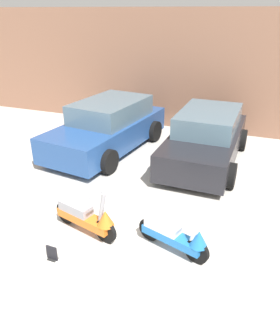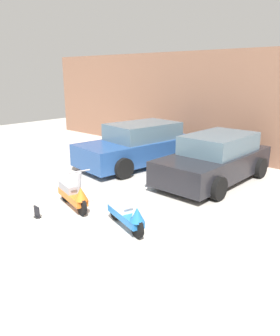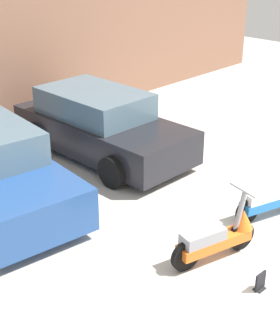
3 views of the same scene
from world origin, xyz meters
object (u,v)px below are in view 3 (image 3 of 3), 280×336
at_px(scooter_front_right, 274,197).
at_px(car_rear_center, 101,125).
at_px(scooter_front_left, 218,236).
at_px(placard_near_left_scooter, 260,282).

bearing_deg(scooter_front_right, car_rear_center, 111.53).
relative_size(scooter_front_left, car_rear_center, 0.35).
relative_size(scooter_front_right, car_rear_center, 0.33).
height_order(scooter_front_right, placard_near_left_scooter, scooter_front_right).
bearing_deg(scooter_front_left, car_rear_center, 85.94).
distance_m(scooter_front_left, scooter_front_right, 1.64).
height_order(car_rear_center, placard_near_left_scooter, car_rear_center).
bearing_deg(placard_near_left_scooter, scooter_front_left, 76.80).
distance_m(scooter_front_right, placard_near_left_scooter, 2.07).
xyz_separation_m(scooter_front_right, placard_near_left_scooter, (-1.84, -0.92, -0.23)).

